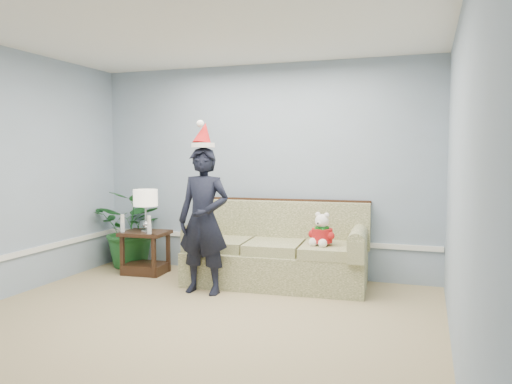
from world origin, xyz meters
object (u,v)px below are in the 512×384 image
at_px(side_table, 146,257).
at_px(houseplant, 133,229).
at_px(table_lamp, 145,200).
at_px(man, 204,220).
at_px(sofa, 277,254).
at_px(teddy_bear, 322,233).

relative_size(side_table, houseplant, 0.57).
distance_m(table_lamp, man, 1.21).
distance_m(sofa, teddy_bear, 0.67).
distance_m(sofa, side_table, 1.77).
xyz_separation_m(houseplant, man, (1.47, -0.86, 0.29)).
height_order(side_table, teddy_bear, teddy_bear).
distance_m(side_table, houseplant, 0.56).
distance_m(houseplant, man, 1.73).
bearing_deg(man, side_table, 153.32).
xyz_separation_m(sofa, man, (-0.66, -0.67, 0.47)).
bearing_deg(side_table, table_lamp, -48.45).
distance_m(sofa, table_lamp, 1.84).
bearing_deg(side_table, houseplant, 142.11).
bearing_deg(sofa, table_lamp, -179.65).
xyz_separation_m(side_table, teddy_bear, (2.34, -0.07, 0.44)).
relative_size(side_table, man, 0.37).
distance_m(table_lamp, houseplant, 0.68).
height_order(houseplant, man, man).
bearing_deg(houseplant, teddy_bear, -7.51).
xyz_separation_m(sofa, side_table, (-1.76, -0.09, -0.14)).
xyz_separation_m(side_table, table_lamp, (0.04, -0.04, 0.76)).
xyz_separation_m(houseplant, teddy_bear, (2.70, -0.36, 0.13)).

